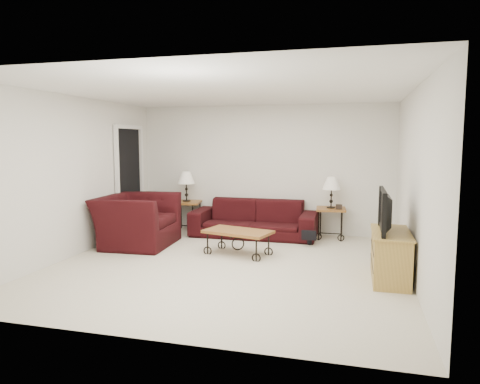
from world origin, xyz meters
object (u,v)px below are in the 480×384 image
Objects in this scene: armchair at (137,220)px; coffee_table at (238,242)px; side_table_left at (187,216)px; lamp_left at (186,187)px; television at (390,211)px; backpack at (310,231)px; side_table_right at (331,223)px; sofa at (254,218)px; tv_stand at (390,256)px; lamp_right at (331,193)px.

coffee_table is at bearing -98.69° from armchair.
lamp_left is at bearing 0.00° from side_table_left.
coffee_table is 2.45m from television.
lamp_left is at bearing 133.71° from coffee_table.
lamp_left is 1.51m from armchair.
armchair reaches higher than backpack.
side_table_left is 2.16m from coffee_table.
television reaches higher than side_table_right.
sofa is 4.73× the size of backpack.
armchair is 3.00m from backpack.
coffee_table is at bearing 161.99° from tv_stand.
coffee_table is (1.49, -1.56, -0.70)m from lamp_left.
backpack is at bearing 41.62° from coffee_table.
sofa is 2.21× the size of tv_stand.
tv_stand is at bearing -42.44° from sofa.
side_table_left is 0.63× the size of television.
lamp_left is 0.56× the size of tv_stand.
coffee_table is 0.78× the size of armchair.
tv_stand reaches higher than side_table_left.
side_table_right is 0.60× the size of television.
coffee_table is at bearing -131.08° from side_table_right.
coffee_table is at bearing -131.08° from lamp_right.
television reaches higher than backpack.
sofa is 2.25× the size of coffee_table.
sofa is 3.94× the size of lamp_left.
armchair is (-3.22, -1.39, 0.15)m from side_table_right.
lamp_right reaches higher than armchair.
television is at bearing -31.63° from lamp_left.
lamp_left is at bearing 180.00° from side_table_right.
side_table_left is at bearing 163.86° from backpack.
coffee_table is 0.98× the size of tv_stand.
armchair is at bearing -167.56° from backpack.
sofa is at bearing -7.17° from side_table_left.
lamp_left is at bearing 180.00° from lamp_right.
backpack is at bearing -116.58° from lamp_right.
lamp_right is 0.54× the size of tv_stand.
television reaches higher than lamp_right.
television reaches higher than side_table_left.
armchair is 1.26× the size of tv_stand.
lamp_right reaches higher than backpack.
tv_stand is 2.14× the size of backpack.
sofa is at bearing 137.56° from tv_stand.
armchair is 1.41× the size of television.
lamp_right is at bearing 0.00° from lamp_left.
side_table_left is 4.41m from television.
tv_stand is at bearing -31.49° from side_table_left.
television is at bearing -18.16° from coffee_table.
lamp_right is 2.52m from tv_stand.
lamp_right is at bearing -70.03° from armchair.
coffee_table is 1.88m from armchair.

